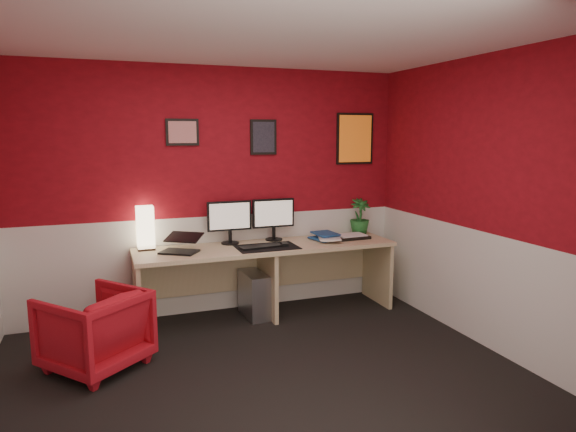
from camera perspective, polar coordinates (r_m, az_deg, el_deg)
The scene contains 25 objects.
ground at distance 3.96m, azimuth -2.22°, elevation -18.41°, with size 4.00×3.50×0.01m, color black.
ceiling at distance 3.57m, azimuth -2.49°, elevation 19.92°, with size 4.00×3.50×0.01m, color white.
wall_back at distance 5.24m, azimuth -8.26°, elevation 2.69°, with size 4.00×0.01×2.50m, color maroon.
wall_front at distance 2.01m, azimuth 13.37°, elevation -8.00°, with size 4.00×0.01×2.50m, color maroon.
wall_right at distance 4.58m, azimuth 22.21°, elevation 1.18°, with size 0.01×3.50×2.50m, color maroon.
wainscot_back at distance 5.37m, azimuth -8.07°, elevation -5.29°, with size 4.00×0.01×1.00m, color silver.
wainscot_right at distance 4.73m, azimuth 21.61°, elevation -7.86°, with size 0.01×3.50×1.00m, color silver.
desk at distance 5.20m, azimuth -2.34°, elevation -7.23°, with size 2.60×0.65×0.73m, color tan.
shoji_lamp at distance 5.08m, azimuth -15.69°, elevation -1.42°, with size 0.16×0.16×0.40m, color #FFE5B2.
laptop at distance 4.87m, azimuth -12.13°, elevation -2.79°, with size 0.33×0.23×0.22m, color black.
monitor_left at distance 5.15m, azimuth -6.55°, elevation 0.04°, with size 0.45×0.06×0.58m, color black.
monitor_right at distance 5.31m, azimuth -1.61°, elevation 0.36°, with size 0.45×0.06×0.58m, color black.
desk_mat at distance 5.01m, azimuth -2.36°, elevation -3.50°, with size 0.60×0.38×0.01m, color black.
keyboard at distance 4.99m, azimuth -3.05°, elevation -3.43°, with size 0.42×0.14×0.02m, color black.
mouse at distance 5.06m, azimuth -0.39°, elevation -3.17°, with size 0.06×0.10×0.03m, color black.
book_bottom at distance 5.31m, azimuth 3.00°, elevation -2.68°, with size 0.20×0.27×0.03m, color navy.
book_middle at distance 5.28m, azimuth 3.46°, elevation -2.46°, with size 0.22×0.30×0.02m, color silver.
book_top at distance 5.31m, azimuth 3.16°, elevation -2.12°, with size 0.22×0.29×0.03m, color navy.
zen_tray at distance 5.48m, azimuth 7.09°, elevation -2.33°, with size 0.35×0.25×0.03m, color black.
potted_plant at distance 5.68m, azimuth 8.05°, elevation -0.07°, with size 0.22×0.22×0.40m, color #19591E.
pc_tower at distance 5.22m, azimuth -3.83°, elevation -8.77°, with size 0.20×0.45×0.45m, color #99999E.
armchair at distance 4.36m, azimuth -20.83°, elevation -11.85°, with size 0.67×0.69×0.63m, color #AE1520.
art_left at distance 5.13m, azimuth -11.75°, elevation 9.18°, with size 0.32×0.02×0.26m, color red.
art_center at distance 5.32m, azimuth -2.77°, elevation 8.82°, with size 0.28×0.02×0.36m, color black.
art_right at distance 5.73m, azimuth 7.49°, elevation 8.58°, with size 0.44×0.02×0.56m, color orange.
Camera 1 is at (-1.08, -3.34, 1.84)m, focal length 31.74 mm.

